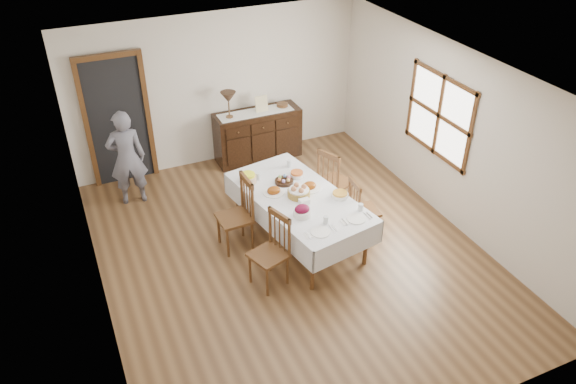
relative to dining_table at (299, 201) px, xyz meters
name	(u,v)px	position (x,y,z in m)	size (l,w,h in m)	color
ground	(291,253)	(-0.22, -0.23, -0.67)	(6.00, 6.00, 0.00)	brown
room_shell	(268,137)	(-0.36, 0.19, 0.97)	(5.02, 6.02, 2.65)	white
dining_table	(299,201)	(0.00, 0.00, 0.00)	(1.50, 2.37, 0.76)	silver
chair_left_near	(272,250)	(-0.68, -0.65, -0.15)	(0.53, 0.53, 1.01)	#533218
chair_left_far	(238,213)	(-0.80, 0.24, -0.12)	(0.46, 0.46, 1.07)	#533218
chair_right_near	(361,208)	(0.86, -0.26, -0.20)	(0.42, 0.42, 0.93)	#533218
chair_right_far	(333,180)	(0.81, 0.49, -0.13)	(0.58, 0.58, 1.05)	#533218
sideboard	(258,135)	(0.37, 2.49, -0.22)	(1.50, 0.54, 0.90)	black
person	(126,155)	(-1.95, 1.99, 0.16)	(0.52, 0.33, 1.65)	slate
bread_basket	(299,192)	(0.00, -0.01, 0.16)	(0.31, 0.31, 0.17)	olive
egg_basket	(284,181)	(-0.05, 0.39, 0.12)	(0.27, 0.27, 0.10)	black
ham_platter_a	(274,191)	(-0.28, 0.20, 0.12)	(0.30, 0.30, 0.11)	white
ham_platter_b	(310,186)	(0.22, 0.12, 0.12)	(0.33, 0.33, 0.11)	white
beet_bowl	(302,211)	(-0.16, -0.45, 0.16)	(0.23, 0.23, 0.16)	white
carrot_bowl	(297,174)	(0.19, 0.47, 0.13)	(0.20, 0.20, 0.08)	white
pineapple_bowl	(248,178)	(-0.50, 0.62, 0.15)	(0.24, 0.24, 0.13)	#D6AE88
casserole_dish	(340,195)	(0.50, -0.25, 0.12)	(0.24, 0.24, 0.07)	white
butter_dish	(304,201)	(-0.01, -0.21, 0.13)	(0.15, 0.11, 0.07)	white
setting_left	(322,228)	(-0.06, -0.81, 0.11)	(0.44, 0.31, 0.10)	white
setting_right	(357,215)	(0.49, -0.75, 0.11)	(0.44, 0.31, 0.10)	white
glass_far_a	(258,176)	(-0.35, 0.63, 0.14)	(0.07, 0.07, 0.11)	silver
glass_far_b	(289,163)	(0.21, 0.78, 0.14)	(0.07, 0.07, 0.11)	silver
runner	(255,112)	(0.33, 2.46, 0.24)	(1.30, 0.35, 0.01)	white
table_lamp	(228,98)	(-0.14, 2.45, 0.59)	(0.26, 0.26, 0.46)	brown
picture_frame	(261,104)	(0.44, 2.46, 0.37)	(0.22, 0.08, 0.28)	beige
deco_bowl	(282,105)	(0.85, 2.50, 0.26)	(0.20, 0.20, 0.06)	#533218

